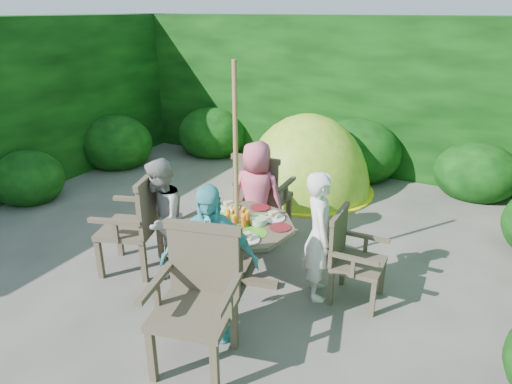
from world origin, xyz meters
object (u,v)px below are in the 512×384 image
at_px(parasol_pole, 236,181).
at_px(dome_tent, 306,190).
at_px(patio_table, 238,233).
at_px(garden_chair_back, 261,194).
at_px(child_front, 209,263).
at_px(garden_chair_front, 197,296).
at_px(child_right, 319,236).
at_px(child_left, 161,219).
at_px(garden_chair_right, 351,256).
at_px(garden_chair_left, 136,222).
at_px(child_back, 257,196).

relative_size(parasol_pole, dome_tent, 0.94).
bearing_deg(patio_table, dome_tent, 97.15).
bearing_deg(garden_chair_back, parasol_pole, 101.95).
bearing_deg(dome_tent, child_front, -93.13).
height_order(garden_chair_front, child_right, child_right).
height_order(parasol_pole, dome_tent, parasol_pole).
height_order(parasol_pole, child_left, parasol_pole).
xyz_separation_m(garden_chair_right, garden_chair_left, (-2.13, -0.52, 0.10)).
relative_size(parasol_pole, garden_chair_right, 2.60).
relative_size(garden_chair_left, child_right, 0.81).
relative_size(garden_chair_front, child_right, 0.83).
relative_size(parasol_pole, child_left, 1.77).
bearing_deg(garden_chair_right, garden_chair_front, 147.15).
relative_size(patio_table, parasol_pole, 0.63).
relative_size(garden_chair_right, garden_chair_front, 0.81).
distance_m(garden_chair_right, child_back, 1.37).
distance_m(garden_chair_front, child_back, 1.89).
xyz_separation_m(parasol_pole, garden_chair_back, (-0.27, 1.06, -0.56)).
height_order(garden_chair_right, child_left, child_left).
height_order(patio_table, garden_chair_back, garden_chair_back).
distance_m(garden_chair_left, child_front, 1.36).
bearing_deg(garden_chair_right, child_front, 138.66).
relative_size(garden_chair_left, child_front, 0.75).
bearing_deg(garden_chair_left, garden_chair_back, 130.08).
relative_size(garden_chair_back, child_back, 0.80).
height_order(garden_chair_right, child_right, child_right).
distance_m(patio_table, parasol_pole, 0.54).
bearing_deg(child_left, dome_tent, 145.09).
distance_m(patio_table, child_left, 0.81).
height_order(child_right, child_back, child_back).
bearing_deg(child_left, garden_chair_back, 131.64).
bearing_deg(patio_table, garden_chair_left, -166.93).
relative_size(garden_chair_front, child_front, 0.77).
bearing_deg(child_right, dome_tent, -1.86).
relative_size(garden_chair_right, child_left, 0.68).
height_order(garden_chair_front, child_left, child_left).
height_order(child_left, child_back, child_back).
distance_m(child_right, child_front, 1.13).
relative_size(garden_chair_back, child_front, 0.74).
bearing_deg(garden_chair_right, parasol_pole, 103.08).
relative_size(child_right, child_back, 1.00).
xyz_separation_m(garden_chair_right, child_right, (-0.29, -0.09, 0.18)).
xyz_separation_m(garden_chair_right, child_left, (-1.85, -0.46, 0.17)).
bearing_deg(dome_tent, garden_chair_front, -92.76).
bearing_deg(dome_tent, patio_table, -94.50).
height_order(child_back, dome_tent, child_back).
relative_size(garden_chair_right, child_front, 0.62).
distance_m(parasol_pole, dome_tent, 2.93).
relative_size(child_back, dome_tent, 0.54).
height_order(child_right, child_left, child_right).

